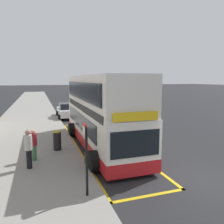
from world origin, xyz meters
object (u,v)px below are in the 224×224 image
object	(u,v)px
parked_car_white_kerbside	(67,111)
double_decker_bus	(100,114)
pedestrian_waiting_near_sign	(34,144)
parked_car_teal_across	(121,104)
pedestrian_further_back	(29,147)
litter_bin	(57,140)
bus_stop_sign	(86,153)
parked_car_navy_behind	(75,93)

from	to	relation	value
parked_car_white_kerbside	double_decker_bus	bearing A→B (deg)	96.03
parked_car_white_kerbside	pedestrian_waiting_near_sign	world-z (taller)	pedestrian_waiting_near_sign
parked_car_white_kerbside	parked_car_teal_across	size ratio (longest dim) A/B	1.00
parked_car_teal_across	pedestrian_waiting_near_sign	distance (m)	20.72
pedestrian_further_back	litter_bin	distance (m)	2.78
double_decker_bus	parked_car_white_kerbside	xyz separation A→B (m)	(-0.69, 11.07, -1.26)
bus_stop_sign	parked_car_white_kerbside	bearing A→B (deg)	85.09
bus_stop_sign	pedestrian_waiting_near_sign	distance (m)	4.54
parked_car_navy_behind	litter_bin	size ratio (longest dim) A/B	3.79
parked_car_teal_across	litter_bin	world-z (taller)	parked_car_teal_across
pedestrian_further_back	bus_stop_sign	bearing A→B (deg)	-57.37
parked_car_white_kerbside	parked_car_teal_across	world-z (taller)	same
parked_car_white_kerbside	litter_bin	size ratio (longest dim) A/B	3.79
parked_car_white_kerbside	pedestrian_further_back	size ratio (longest dim) A/B	2.34
bus_stop_sign	litter_bin	xyz separation A→B (m)	(-0.54, 5.45, -0.94)
double_decker_bus	parked_car_white_kerbside	bearing A→B (deg)	93.58
double_decker_bus	parked_car_teal_across	size ratio (longest dim) A/B	2.50
double_decker_bus	bus_stop_sign	xyz separation A→B (m)	(-2.14, -5.85, -0.42)
double_decker_bus	litter_bin	distance (m)	3.04
parked_car_white_kerbside	pedestrian_further_back	distance (m)	14.23
parked_car_navy_behind	litter_bin	xyz separation A→B (m)	(-8.09, -43.03, -0.10)
bus_stop_sign	parked_car_navy_behind	world-z (taller)	bus_stop_sign
double_decker_bus	parked_car_teal_across	distance (m)	17.33
parked_car_white_kerbside	pedestrian_waiting_near_sign	xyz separation A→B (m)	(-3.24, -12.80, 0.19)
parked_car_navy_behind	pedestrian_further_back	world-z (taller)	pedestrian_further_back
parked_car_teal_across	pedestrian_further_back	world-z (taller)	pedestrian_further_back
parked_car_navy_behind	parked_car_teal_across	distance (m)	27.09
double_decker_bus	litter_bin	size ratio (longest dim) A/B	9.48
double_decker_bus	pedestrian_further_back	size ratio (longest dim) A/B	5.86
bus_stop_sign	pedestrian_waiting_near_sign	bearing A→B (deg)	113.54
bus_stop_sign	parked_car_navy_behind	distance (m)	49.07
double_decker_bus	parked_car_teal_across	world-z (taller)	double_decker_bus
double_decker_bus	bus_stop_sign	distance (m)	6.24
litter_bin	bus_stop_sign	bearing A→B (deg)	-84.30
pedestrian_waiting_near_sign	bus_stop_sign	bearing A→B (deg)	-66.46
double_decker_bus	litter_bin	xyz separation A→B (m)	(-2.69, -0.40, -1.37)
litter_bin	pedestrian_further_back	bearing A→B (deg)	-121.83
parked_car_white_kerbside	pedestrian_further_back	world-z (taller)	pedestrian_further_back
pedestrian_further_back	parked_car_navy_behind	bearing A→B (deg)	78.13
parked_car_white_kerbside	litter_bin	bearing A→B (deg)	82.59
parked_car_navy_behind	pedestrian_waiting_near_sign	xyz separation A→B (m)	(-9.34, -44.36, 0.19)
pedestrian_waiting_near_sign	parked_car_navy_behind	bearing A→B (deg)	78.11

